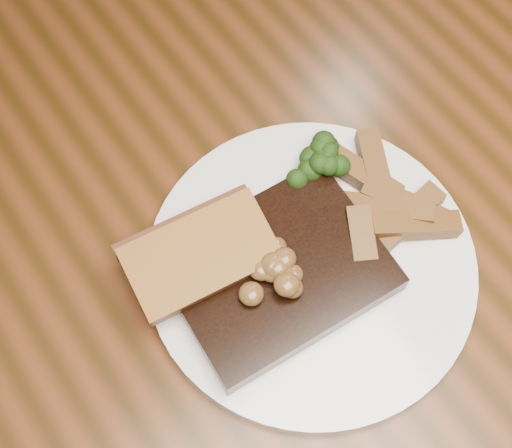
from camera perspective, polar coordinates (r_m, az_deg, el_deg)
The scene contains 9 objects.
ground at distance 1.37m, azimuth 0.35°, elevation -14.60°, with size 4.50×4.50×0.00m, color #391C0D.
dining_table at distance 0.73m, azimuth 0.64°, elevation -5.01°, with size 1.60×0.90×0.75m.
plate at distance 0.63m, azimuth 4.40°, elevation -3.40°, with size 0.29×0.29×0.01m, color white.
steak at distance 0.61m, azimuth 1.69°, elevation -3.87°, with size 0.18×0.13×0.03m, color black.
steak_bone at distance 0.60m, azimuth 5.11°, elevation -8.42°, with size 0.14×0.01×0.02m, color beige.
mushroom_pile at distance 0.58m, azimuth 1.63°, elevation -3.43°, with size 0.06×0.06×0.03m, color brown, non-canonical shape.
garlic_bread at distance 0.61m, azimuth -4.34°, elevation -3.35°, with size 0.12×0.07×0.03m, color brown.
potato_wedges at distance 0.64m, azimuth 9.14°, elevation 0.99°, with size 0.10×0.10×0.02m, color brown, non-canonical shape.
broccoli_cluster at distance 0.65m, azimuth 5.10°, elevation 5.15°, with size 0.06×0.06×0.04m, color #1A340C, non-canonical shape.
Camera 1 is at (-0.15, -0.20, 1.34)m, focal length 50.00 mm.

